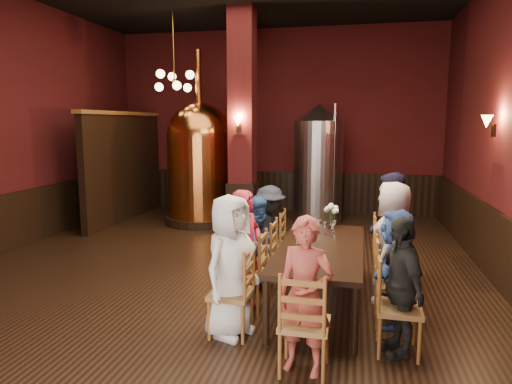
% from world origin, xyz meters
% --- Properties ---
extents(room, '(10.00, 10.02, 4.50)m').
position_xyz_m(room, '(0.00, 0.00, 2.25)').
color(room, black).
rests_on(room, ground).
extents(wainscot_right, '(0.08, 9.90, 1.00)m').
position_xyz_m(wainscot_right, '(3.96, 0.00, 0.50)').
color(wainscot_right, black).
rests_on(wainscot_right, ground).
extents(wainscot_back, '(7.90, 0.08, 1.00)m').
position_xyz_m(wainscot_back, '(0.00, 4.96, 0.50)').
color(wainscot_back, black).
rests_on(wainscot_back, ground).
extents(column, '(0.58, 0.58, 4.50)m').
position_xyz_m(column, '(-0.30, 2.80, 2.25)').
color(column, '#4A0F14').
rests_on(column, ground).
extents(partition, '(0.22, 3.50, 2.40)m').
position_xyz_m(partition, '(-3.20, 3.20, 1.20)').
color(partition, black).
rests_on(partition, ground).
extents(pendant_cluster, '(0.90, 0.90, 1.70)m').
position_xyz_m(pendant_cluster, '(-1.80, 2.90, 3.10)').
color(pendant_cluster, '#A57226').
rests_on(pendant_cluster, room).
extents(sconce_wall, '(0.20, 0.20, 0.36)m').
position_xyz_m(sconce_wall, '(3.90, 0.80, 2.20)').
color(sconce_wall, black).
rests_on(sconce_wall, room).
extents(sconce_column, '(0.20, 0.20, 0.36)m').
position_xyz_m(sconce_column, '(-0.30, 2.50, 2.20)').
color(sconce_column, black).
rests_on(sconce_column, column).
extents(dining_table, '(1.04, 2.42, 0.75)m').
position_xyz_m(dining_table, '(1.60, -0.94, 0.69)').
color(dining_table, black).
rests_on(dining_table, ground).
extents(chair_0, '(0.47, 0.47, 0.92)m').
position_xyz_m(chair_0, '(0.73, -1.93, 0.46)').
color(chair_0, olive).
rests_on(chair_0, ground).
extents(person_0, '(0.73, 0.87, 1.51)m').
position_xyz_m(person_0, '(0.73, -1.93, 0.75)').
color(person_0, white).
rests_on(person_0, ground).
extents(chair_1, '(0.47, 0.47, 0.92)m').
position_xyz_m(chair_1, '(0.74, -1.26, 0.46)').
color(chair_1, olive).
rests_on(chair_1, ground).
extents(person_1, '(0.50, 0.61, 1.46)m').
position_xyz_m(person_1, '(0.74, -1.26, 0.73)').
color(person_1, '#A31C31').
rests_on(person_1, ground).
extents(chair_2, '(0.47, 0.47, 0.92)m').
position_xyz_m(chair_2, '(0.76, -0.60, 0.46)').
color(chair_2, olive).
rests_on(chair_2, ground).
extents(person_2, '(0.52, 0.69, 1.27)m').
position_xyz_m(person_2, '(0.76, -0.60, 0.64)').
color(person_2, navy).
rests_on(person_2, ground).
extents(chair_3, '(0.47, 0.47, 0.92)m').
position_xyz_m(chair_3, '(0.77, 0.07, 0.46)').
color(chair_3, olive).
rests_on(chair_3, ground).
extents(person_3, '(0.75, 0.98, 1.33)m').
position_xyz_m(person_3, '(0.77, 0.07, 0.67)').
color(person_3, black).
rests_on(person_3, ground).
extents(chair_4, '(0.47, 0.47, 0.92)m').
position_xyz_m(chair_4, '(2.43, -1.96, 0.46)').
color(chair_4, olive).
rests_on(chair_4, ground).
extents(person_4, '(0.59, 0.87, 1.37)m').
position_xyz_m(person_4, '(2.43, -1.96, 0.68)').
color(person_4, black).
rests_on(person_4, ground).
extents(chair_5, '(0.47, 0.47, 0.92)m').
position_xyz_m(chair_5, '(2.44, -1.29, 0.46)').
color(chair_5, olive).
rests_on(chair_5, ground).
extents(person_5, '(0.54, 1.25, 1.31)m').
position_xyz_m(person_5, '(2.44, -1.29, 0.66)').
color(person_5, navy).
rests_on(person_5, ground).
extents(chair_6, '(0.47, 0.47, 0.92)m').
position_xyz_m(chair_6, '(2.46, -0.63, 0.46)').
color(chair_6, olive).
rests_on(chair_6, ground).
extents(person_6, '(0.67, 0.85, 1.52)m').
position_xyz_m(person_6, '(2.46, -0.63, 0.76)').
color(person_6, '#B4A39F').
rests_on(person_6, ground).
extents(chair_7, '(0.47, 0.47, 0.92)m').
position_xyz_m(chair_7, '(2.47, 0.04, 0.46)').
color(chair_7, olive).
rests_on(chair_7, ground).
extents(person_7, '(0.54, 0.83, 1.57)m').
position_xyz_m(person_7, '(2.47, 0.04, 0.78)').
color(person_7, black).
rests_on(person_7, ground).
extents(chair_8, '(0.47, 0.47, 0.92)m').
position_xyz_m(chair_8, '(1.57, -2.49, 0.46)').
color(chair_8, olive).
rests_on(chair_8, ground).
extents(person_8, '(0.59, 0.46, 1.43)m').
position_xyz_m(person_8, '(1.57, -2.49, 0.72)').
color(person_8, '#AC4439').
rests_on(person_8, ground).
extents(copper_kettle, '(1.66, 1.66, 3.77)m').
position_xyz_m(copper_kettle, '(-1.37, 3.20, 1.38)').
color(copper_kettle, black).
rests_on(copper_kettle, ground).
extents(steel_vessel, '(1.38, 1.38, 2.63)m').
position_xyz_m(steel_vessel, '(1.17, 3.86, 1.32)').
color(steel_vessel, '#B2B2B7').
rests_on(steel_vessel, ground).
extents(rose_vase, '(0.21, 0.21, 0.36)m').
position_xyz_m(rose_vase, '(1.67, 0.05, 0.98)').
color(rose_vase, white).
rests_on(rose_vase, dining_table).
extents(wine_glass_0, '(0.07, 0.07, 0.17)m').
position_xyz_m(wine_glass_0, '(1.38, -1.26, 0.83)').
color(wine_glass_0, white).
rests_on(wine_glass_0, dining_table).
extents(wine_glass_1, '(0.07, 0.07, 0.17)m').
position_xyz_m(wine_glass_1, '(1.52, -0.25, 0.83)').
color(wine_glass_1, white).
rests_on(wine_glass_1, dining_table).
extents(wine_glass_2, '(0.07, 0.07, 0.17)m').
position_xyz_m(wine_glass_2, '(1.71, -0.46, 0.83)').
color(wine_glass_2, white).
rests_on(wine_glass_2, dining_table).
extents(wine_glass_3, '(0.07, 0.07, 0.17)m').
position_xyz_m(wine_glass_3, '(1.50, -1.70, 0.83)').
color(wine_glass_3, white).
rests_on(wine_glass_3, dining_table).
extents(wine_glass_4, '(0.07, 0.07, 0.17)m').
position_xyz_m(wine_glass_4, '(1.61, -0.34, 0.83)').
color(wine_glass_4, white).
rests_on(wine_glass_4, dining_table).
extents(wine_glass_5, '(0.07, 0.07, 0.17)m').
position_xyz_m(wine_glass_5, '(1.72, -0.21, 0.83)').
color(wine_glass_5, white).
rests_on(wine_glass_5, dining_table).
extents(wine_glass_6, '(0.07, 0.07, 0.17)m').
position_xyz_m(wine_glass_6, '(1.26, -0.55, 0.83)').
color(wine_glass_6, white).
rests_on(wine_glass_6, dining_table).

